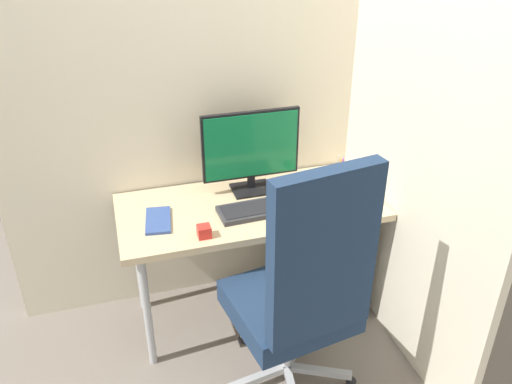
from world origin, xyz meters
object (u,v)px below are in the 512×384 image
object	(u,v)px
monitor	(251,149)
office_chair	(302,291)
pen_holder	(339,175)
notebook	(158,220)
mouse	(317,200)
desk_clamp_accessory	(204,231)
filing_cabinet	(317,262)
keyboard	(258,209)

from	to	relation	value
monitor	office_chair	bearing A→B (deg)	-89.57
pen_holder	notebook	xyz separation A→B (m)	(-0.98, -0.11, -0.05)
mouse	desk_clamp_accessory	world-z (taller)	desk_clamp_accessory
filing_cabinet	monitor	xyz separation A→B (m)	(-0.34, 0.16, 0.67)
notebook	mouse	bearing A→B (deg)	4.10
keyboard	office_chair	bearing A→B (deg)	-85.80
keyboard	mouse	world-z (taller)	mouse
filing_cabinet	pen_holder	size ratio (longest dim) A/B	3.19
keyboard	notebook	size ratio (longest dim) A/B	1.71
mouse	keyboard	bearing A→B (deg)	163.61
filing_cabinet	desk_clamp_accessory	size ratio (longest dim) A/B	9.12
office_chair	filing_cabinet	bearing A→B (deg)	60.51
mouse	notebook	size ratio (longest dim) A/B	0.39
office_chair	mouse	xyz separation A→B (m)	(0.27, 0.52, 0.11)
office_chair	keyboard	xyz separation A→B (m)	(-0.04, 0.52, 0.11)
desk_clamp_accessory	mouse	bearing A→B (deg)	12.88
filing_cabinet	keyboard	bearing A→B (deg)	-169.23
monitor	mouse	distance (m)	0.42
office_chair	desk_clamp_accessory	size ratio (longest dim) A/B	20.74
filing_cabinet	notebook	world-z (taller)	notebook
office_chair	filing_cabinet	distance (m)	0.76
mouse	notebook	xyz separation A→B (m)	(-0.79, 0.05, -0.01)
pen_holder	desk_clamp_accessory	distance (m)	0.85
mouse	notebook	world-z (taller)	mouse
keyboard	monitor	bearing A→B (deg)	81.96
filing_cabinet	keyboard	world-z (taller)	keyboard
mouse	pen_holder	distance (m)	0.25
mouse	pen_holder	xyz separation A→B (m)	(0.19, 0.15, 0.04)
monitor	desk_clamp_accessory	distance (m)	0.54
office_chair	notebook	bearing A→B (deg)	132.54
monitor	keyboard	distance (m)	0.32
keyboard	desk_clamp_accessory	distance (m)	0.33
desk_clamp_accessory	filing_cabinet	bearing A→B (deg)	17.53
desk_clamp_accessory	monitor	bearing A→B (deg)	48.42
filing_cabinet	keyboard	xyz separation A→B (m)	(-0.37, -0.07, 0.45)
keyboard	pen_holder	size ratio (longest dim) A/B	2.31
pen_holder	notebook	distance (m)	0.99
office_chair	mouse	size ratio (longest dim) A/B	13.68
keyboard	notebook	bearing A→B (deg)	174.39
keyboard	mouse	distance (m)	0.31
office_chair	filing_cabinet	world-z (taller)	office_chair
notebook	keyboard	bearing A→B (deg)	1.99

